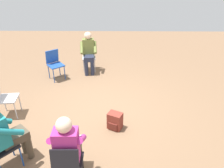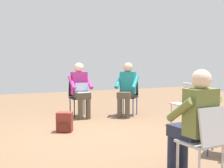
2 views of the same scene
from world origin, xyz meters
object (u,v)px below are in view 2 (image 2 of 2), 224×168
chair_northeast (129,94)px  person_with_laptop (80,87)px  person_in_olive (194,118)px  backpack_near_laptop_user (65,123)px  chair_south (205,138)px  chair_north (78,95)px  person_in_teal (127,86)px  chair_east (186,101)px

chair_northeast → person_with_laptop: size_ratio=0.69×
person_with_laptop → person_in_olive: size_ratio=1.00×
person_with_laptop → backpack_near_laptop_user: person_with_laptop is taller
chair_northeast → chair_south: bearing=117.6°
chair_north → person_in_teal: person_in_teal is taller
chair_northeast → backpack_near_laptop_user: size_ratio=2.36×
chair_north → person_with_laptop: size_ratio=0.69×
person_in_teal → chair_north: bearing=18.7°
chair_northeast → person_with_laptop: 1.17m
chair_northeast → backpack_near_laptop_user: chair_northeast is taller
chair_south → backpack_near_laptop_user: (-0.82, 2.88, -0.34)m
person_with_laptop → person_in_olive: (0.13, -3.93, 0.00)m
chair_east → person_in_olive: (-1.59, -2.32, 0.20)m
chair_northeast → chair_north: bearing=26.3°
chair_east → backpack_near_laptop_user: chair_east is taller
chair_east → person_in_olive: 2.81m
chair_northeast → chair_north: 1.19m
chair_south → backpack_near_laptop_user: 3.02m
person_in_olive → chair_south: bearing=-90.0°
chair_south → backpack_near_laptop_user: size_ratio=2.36×
chair_south → person_with_laptop: bearing=85.8°
chair_south → backpack_near_laptop_user: chair_south is taller
chair_north → person_in_teal: (1.04, -0.44, 0.20)m
chair_northeast → person_in_olive: size_ratio=0.69×
chair_north → person_in_olive: 4.11m
chair_north → person_in_teal: bearing=156.0°
person_in_olive → backpack_near_laptop_user: bearing=100.2°
chair_northeast → person_in_teal: size_ratio=0.69×
chair_east → person_in_teal: size_ratio=0.69×
chair_north → person_in_teal: 1.14m
chair_south → person_in_teal: person_in_teal is taller
chair_northeast → backpack_near_laptop_user: bearing=72.1°
chair_east → backpack_near_laptop_user: 2.45m
chair_north → chair_south: bearing=91.1°
person_in_teal → person_in_olive: bearing=117.9°
person_in_teal → chair_south: bearing=118.7°
person_with_laptop → person_in_teal: (1.03, -0.27, 0.00)m
chair_south → chair_east: bearing=51.4°
person_with_laptop → chair_northeast: bearing=171.7°
chair_south → person_in_teal: bearing=70.7°
chair_north → chair_east: same height
chair_north → person_with_laptop: bearing=90.0°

